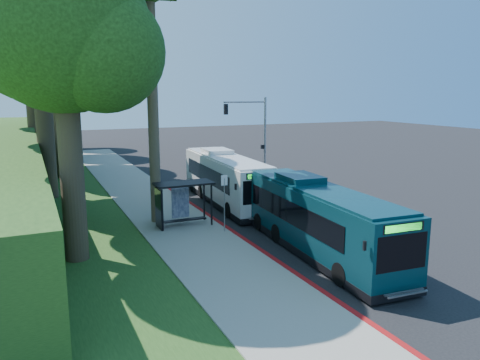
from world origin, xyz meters
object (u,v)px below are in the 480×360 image
white_bus (226,178)px  pickup (251,185)px  bus_shelter (179,196)px  teal_bus (317,218)px

white_bus → pickup: 3.47m
bus_shelter → teal_bus: bearing=-55.2°
teal_bus → pickup: 13.21m
bus_shelter → pickup: (7.47, 6.17, -1.11)m
teal_bus → pickup: teal_bus is taller
bus_shelter → white_bus: (4.66, 4.39, -0.11)m
white_bus → pickup: (2.81, 1.78, -1.00)m
bus_shelter → teal_bus: (4.66, -6.70, -0.13)m
white_bus → pickup: bearing=35.5°
teal_bus → pickup: (2.81, 12.87, -0.98)m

